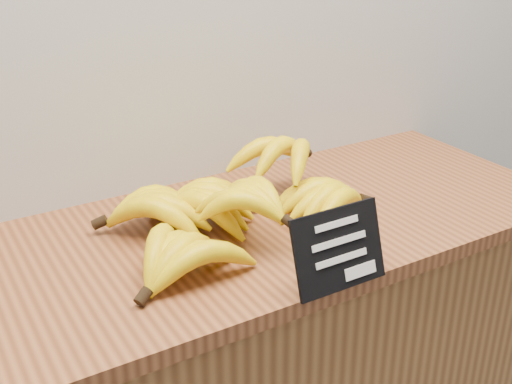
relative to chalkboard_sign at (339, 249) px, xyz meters
The scene contains 3 objects.
counter_top 0.27m from the chalkboard_sign, 96.77° to the left, with size 1.35×0.54×0.03m, color brown.
chalkboard_sign is the anchor object (origin of this frame).
banana_pile 0.27m from the chalkboard_sign, 100.76° to the left, with size 0.54×0.38×0.12m.
Camera 1 is at (-0.57, 1.80, 1.50)m, focal length 45.00 mm.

